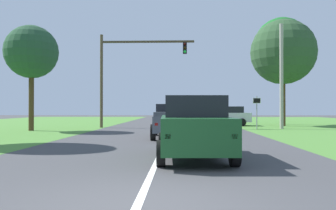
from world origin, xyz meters
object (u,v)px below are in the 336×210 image
Objects in this scene: pickup_truck_lead at (174,120)px; traffic_light at (126,66)px; extra_tree_1 at (282,45)px; crossing_suv_far at (225,116)px; oak_tree_right at (283,52)px; extra_tree_2 at (31,52)px; utility_pole_right at (281,76)px; red_suv_near at (193,126)px; keep_moving_sign at (257,108)px.

pickup_truck_lead is 0.69× the size of traffic_light.
crossing_suv_far is at bearing -158.62° from extra_tree_1.
oak_tree_right reaches higher than extra_tree_2.
oak_tree_right reaches higher than utility_pole_right.
utility_pole_right reaches higher than crossing_suv_far.
traffic_light is at bearing -158.08° from crossing_suv_far.
oak_tree_right is at bearing 66.56° from red_suv_near.
keep_moving_sign is at bearing -71.12° from crossing_suv_far.
crossing_suv_far is 6.76m from utility_pole_right.
extra_tree_2 reaches higher than keep_moving_sign.
traffic_light is 1.68× the size of crossing_suv_far.
extra_tree_1 reaches higher than crossing_suv_far.
crossing_suv_far is at bearing 108.88° from keep_moving_sign.
extra_tree_2 is (-6.08, -4.10, 0.49)m from traffic_light.
red_suv_near is 0.92× the size of pickup_truck_lead.
traffic_light is at bearing 34.00° from extra_tree_2.
red_suv_near is at bearing -100.06° from crossing_suv_far.
crossing_suv_far is 0.62× the size of extra_tree_2.
traffic_light is at bearing 174.13° from utility_pole_right.
oak_tree_right is 2.98m from extra_tree_1.
traffic_light is 0.75× the size of extra_tree_1.
utility_pole_right is at bearing -106.21° from extra_tree_1.
keep_moving_sign is 0.26× the size of oak_tree_right.
traffic_light is 12.35m from utility_pole_right.
crossing_suv_far is at bearing 128.45° from utility_pole_right.
extra_tree_2 is at bearing 151.10° from pickup_truck_lead.
utility_pole_right is (8.17, 8.45, 3.12)m from pickup_truck_lead.
extra_tree_2 is at bearing -160.21° from oak_tree_right.
pickup_truck_lead is 19.67m from extra_tree_1.
oak_tree_right is at bearing 12.38° from traffic_light.
pickup_truck_lead is 1.15× the size of crossing_suv_far.
traffic_light is 0.95× the size of utility_pole_right.
traffic_light reaches higher than red_suv_near.
utility_pole_right is at bearing 46.00° from pickup_truck_lead.
oak_tree_right is at bearing 19.79° from extra_tree_2.
crossing_suv_far is at bearing 71.33° from pickup_truck_lead.
extra_tree_1 reaches higher than keep_moving_sign.
oak_tree_right is at bearing 54.06° from keep_moving_sign.
pickup_truck_lead is at bearing -123.49° from extra_tree_1.
utility_pole_right is (7.40, 16.02, 3.03)m from red_suv_near.
extra_tree_1 reaches higher than oak_tree_right.
extra_tree_1 reaches higher than utility_pole_right.
red_suv_near is at bearing -50.32° from extra_tree_2.
pickup_truck_lead is 16.88m from oak_tree_right.
extra_tree_2 is at bearing -171.50° from keep_moving_sign.
pickup_truck_lead is at bearing -127.52° from keep_moving_sign.
oak_tree_right is 1.28× the size of extra_tree_2.
red_suv_near is at bearing -112.30° from extra_tree_1.
keep_moving_sign reaches higher than red_suv_near.
utility_pole_right is at bearing 8.82° from extra_tree_2.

